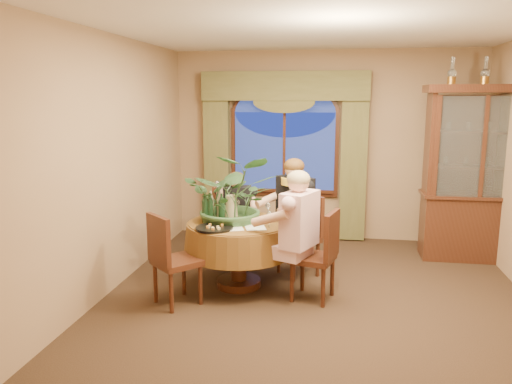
% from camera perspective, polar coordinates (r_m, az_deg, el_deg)
% --- Properties ---
extents(floor, '(5.00, 5.00, 0.00)m').
position_cam_1_polar(floor, '(5.45, 6.73, -12.21)').
color(floor, black).
rests_on(floor, ground).
extents(wall_back, '(4.50, 0.00, 4.50)m').
position_cam_1_polar(wall_back, '(7.55, 7.86, 5.22)').
color(wall_back, '#8D6C4D').
rests_on(wall_back, ground).
extents(ceiling, '(5.00, 5.00, 0.00)m').
position_cam_1_polar(ceiling, '(5.06, 7.46, 18.38)').
color(ceiling, white).
rests_on(ceiling, wall_back).
extents(window, '(1.62, 0.10, 1.32)m').
position_cam_1_polar(window, '(7.53, 3.25, 4.52)').
color(window, navy).
rests_on(window, wall_back).
extents(arched_transom, '(1.60, 0.06, 0.44)m').
position_cam_1_polar(arched_transom, '(7.49, 3.31, 10.46)').
color(arched_transom, navy).
rests_on(arched_transom, wall_back).
extents(drapery_left, '(0.38, 0.14, 2.32)m').
position_cam_1_polar(drapery_left, '(7.68, -4.49, 3.72)').
color(drapery_left, '#4E4C25').
rests_on(drapery_left, floor).
extents(drapery_right, '(0.38, 0.14, 2.32)m').
position_cam_1_polar(drapery_right, '(7.46, 11.10, 3.34)').
color(drapery_right, '#4E4C25').
rests_on(drapery_right, floor).
extents(swag_valance, '(2.45, 0.16, 0.42)m').
position_cam_1_polar(swag_valance, '(7.41, 3.26, 12.01)').
color(swag_valance, '#4E4C25').
rests_on(swag_valance, wall_back).
extents(dining_table, '(1.46, 1.46, 0.75)m').
position_cam_1_polar(dining_table, '(5.68, -2.01, -7.14)').
color(dining_table, maroon).
rests_on(dining_table, floor).
extents(china_cabinet, '(1.41, 0.55, 2.28)m').
position_cam_1_polar(china_cabinet, '(7.07, 23.91, 1.87)').
color(china_cabinet, '#33160D').
rests_on(china_cabinet, floor).
extents(oil_lamp_left, '(0.11, 0.11, 0.34)m').
position_cam_1_polar(oil_lamp_left, '(6.92, 21.51, 12.76)').
color(oil_lamp_left, '#A5722D').
rests_on(oil_lamp_left, china_cabinet).
extents(oil_lamp_center, '(0.11, 0.11, 0.34)m').
position_cam_1_polar(oil_lamp_center, '(7.01, 24.75, 12.49)').
color(oil_lamp_center, '#A5722D').
rests_on(oil_lamp_center, china_cabinet).
extents(chair_right, '(0.51, 0.51, 0.96)m').
position_cam_1_polar(chair_right, '(5.33, 6.52, -7.22)').
color(chair_right, black).
rests_on(chair_right, floor).
extents(chair_back_right, '(0.59, 0.59, 0.96)m').
position_cam_1_polar(chair_back_right, '(6.03, 4.86, -5.05)').
color(chair_back_right, black).
rests_on(chair_back_right, floor).
extents(chair_back, '(0.53, 0.53, 0.96)m').
position_cam_1_polar(chair_back, '(6.47, -2.99, -3.94)').
color(chair_back, black).
rests_on(chair_back, floor).
extents(chair_front_left, '(0.59, 0.59, 0.96)m').
position_cam_1_polar(chair_front_left, '(5.25, -9.02, -7.60)').
color(chair_front_left, black).
rests_on(chair_front_left, floor).
extents(person_pink, '(0.62, 0.64, 1.40)m').
position_cam_1_polar(person_pink, '(5.20, 4.97, -5.13)').
color(person_pink, beige).
rests_on(person_pink, floor).
extents(person_back, '(0.51, 0.49, 1.21)m').
position_cam_1_polar(person_back, '(6.36, -2.24, -3.03)').
color(person_back, black).
rests_on(person_back, floor).
extents(person_scarf, '(0.69, 0.69, 1.42)m').
position_cam_1_polar(person_scarf, '(6.03, 4.46, -2.79)').
color(person_scarf, black).
rests_on(person_scarf, floor).
extents(stoneware_vase, '(0.15, 0.15, 0.28)m').
position_cam_1_polar(stoneware_vase, '(5.68, -2.82, -1.77)').
color(stoneware_vase, tan).
rests_on(stoneware_vase, dining_table).
extents(centerpiece_plant, '(1.03, 1.15, 0.90)m').
position_cam_1_polar(centerpiece_plant, '(5.53, -2.51, 3.26)').
color(centerpiece_plant, '#325830').
rests_on(centerpiece_plant, dining_table).
extents(olive_bowl, '(0.16, 0.16, 0.05)m').
position_cam_1_polar(olive_bowl, '(5.54, -1.95, -3.28)').
color(olive_bowl, '#566033').
rests_on(olive_bowl, dining_table).
extents(cheese_platter, '(0.40, 0.40, 0.02)m').
position_cam_1_polar(cheese_platter, '(5.31, -4.78, -4.11)').
color(cheese_platter, black).
rests_on(cheese_platter, dining_table).
extents(wine_bottle_0, '(0.07, 0.07, 0.33)m').
position_cam_1_polar(wine_bottle_0, '(5.76, -4.28, -1.35)').
color(wine_bottle_0, black).
rests_on(wine_bottle_0, dining_table).
extents(wine_bottle_1, '(0.07, 0.07, 0.33)m').
position_cam_1_polar(wine_bottle_1, '(5.64, -4.16, -1.61)').
color(wine_bottle_1, tan).
rests_on(wine_bottle_1, dining_table).
extents(wine_bottle_2, '(0.07, 0.07, 0.33)m').
position_cam_1_polar(wine_bottle_2, '(5.57, -5.85, -1.79)').
color(wine_bottle_2, black).
rests_on(wine_bottle_2, dining_table).
extents(wine_bottle_3, '(0.07, 0.07, 0.33)m').
position_cam_1_polar(wine_bottle_3, '(5.52, -3.96, -1.87)').
color(wine_bottle_3, black).
rests_on(wine_bottle_3, dining_table).
extents(wine_bottle_4, '(0.07, 0.07, 0.33)m').
position_cam_1_polar(wine_bottle_4, '(5.57, -5.28, -1.77)').
color(wine_bottle_4, black).
rests_on(wine_bottle_4, dining_table).
extents(wine_bottle_5, '(0.07, 0.07, 0.33)m').
position_cam_1_polar(wine_bottle_5, '(5.69, -5.19, -1.52)').
color(wine_bottle_5, tan).
rests_on(wine_bottle_5, dining_table).
extents(tasting_paper_0, '(0.29, 0.35, 0.00)m').
position_cam_1_polar(tasting_paper_0, '(5.36, -0.12, -4.00)').
color(tasting_paper_0, white).
rests_on(tasting_paper_0, dining_table).
extents(tasting_paper_1, '(0.34, 0.37, 0.00)m').
position_cam_1_polar(tasting_paper_1, '(5.70, 0.75, -3.10)').
color(tasting_paper_1, white).
rests_on(tasting_paper_1, dining_table).
extents(tasting_paper_2, '(0.30, 0.35, 0.00)m').
position_cam_1_polar(tasting_paper_2, '(5.34, -2.70, -4.07)').
color(tasting_paper_2, white).
rests_on(tasting_paper_2, dining_table).
extents(wine_glass_person_pink, '(0.07, 0.07, 0.18)m').
position_cam_1_polar(wine_glass_person_pink, '(5.34, 1.52, -3.12)').
color(wine_glass_person_pink, silver).
rests_on(wine_glass_person_pink, dining_table).
extents(wine_glass_person_back, '(0.07, 0.07, 0.18)m').
position_cam_1_polar(wine_glass_person_back, '(5.95, -2.16, -1.67)').
color(wine_glass_person_back, silver).
rests_on(wine_glass_person_back, dining_table).
extents(wine_glass_person_scarf, '(0.07, 0.07, 0.18)m').
position_cam_1_polar(wine_glass_person_scarf, '(5.77, 1.37, -2.06)').
color(wine_glass_person_scarf, silver).
rests_on(wine_glass_person_scarf, dining_table).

